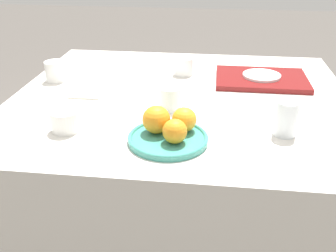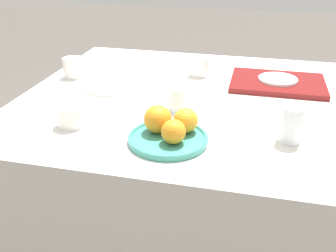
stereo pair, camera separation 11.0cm
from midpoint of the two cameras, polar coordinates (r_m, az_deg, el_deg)
ground_plane at (r=1.83m, az=4.64°, el=-17.28°), size 12.00×12.00×0.00m
table at (r=1.60m, az=5.11°, el=-7.87°), size 1.22×1.10×0.73m
fruit_platter at (r=1.12m, az=2.82°, el=-1.89°), size 0.23×0.23×0.02m
orange_0 at (r=1.13m, az=1.28°, el=0.95°), size 0.08×0.08×0.08m
orange_1 at (r=1.07m, az=3.74°, el=-0.89°), size 0.07×0.07×0.07m
orange_2 at (r=1.13m, az=5.37°, el=0.75°), size 0.07×0.07×0.07m
water_glass at (r=1.17m, az=20.01°, el=0.17°), size 0.07×0.07×0.11m
serving_tray at (r=1.60m, az=17.53°, el=5.95°), size 0.36×0.26×0.02m
side_plate at (r=1.60m, az=17.60°, el=6.45°), size 0.15×0.15×0.01m
cup_0 at (r=1.65m, az=-11.76°, el=8.28°), size 0.08×0.08×0.08m
cup_1 at (r=1.31m, az=3.87°, el=3.90°), size 0.07×0.07×0.08m
cup_2 at (r=1.64m, az=6.52°, el=8.46°), size 0.08×0.08×0.07m
cup_3 at (r=1.22m, az=-11.43°, el=1.38°), size 0.09×0.09×0.06m
napkin at (r=1.50m, az=-7.55°, el=5.32°), size 0.11×0.13×0.01m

